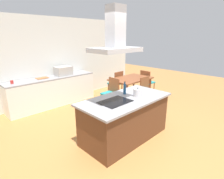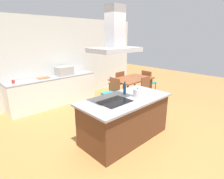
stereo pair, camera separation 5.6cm
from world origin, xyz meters
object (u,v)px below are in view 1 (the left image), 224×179
Objects in this scene: chair_at_left_end at (112,91)px; cutting_board at (42,78)px; tea_kettle at (138,93)px; range_hood at (116,37)px; olive_oil_bottle at (125,89)px; chair_facing_island at (147,89)px; countertop_microwave at (63,71)px; chair_at_right_end at (146,81)px; coffee_mug_red at (12,82)px; chair_facing_back_wall at (117,82)px; dining_table at (131,81)px; cooktop at (115,102)px.

cutting_board is at bearing 136.18° from chair_at_left_end.
tea_kettle is 0.26× the size of range_hood.
chair_facing_island is at bearing 19.41° from olive_oil_bottle.
chair_facing_island is at bearing -36.01° from chair_at_left_end.
chair_at_right_end is at bearing -27.75° from countertop_microwave.
range_hood is at bearing -158.01° from olive_oil_bottle.
coffee_mug_red is at bearing 117.55° from tea_kettle.
countertop_microwave is 1.95m from chair_facing_back_wall.
countertop_microwave is at bearing 141.17° from dining_table.
range_hood is (-0.57, 0.11, 1.12)m from tea_kettle.
dining_table is 1.57× the size of chair_facing_back_wall.
coffee_mug_red is 0.26× the size of cutting_board.
chair_at_left_end is 2.57m from range_hood.
range_hood is (-2.27, -1.49, 1.43)m from dining_table.
cutting_board is at bearing 138.93° from chair_facing_island.
coffee_mug_red is 0.06× the size of dining_table.
range_hood reaches higher than chair_facing_back_wall.
chair_facing_back_wall is (2.27, 2.15, -0.40)m from cooktop.
chair_facing_island is (2.42, -2.11, -0.40)m from cutting_board.
chair_facing_back_wall is (2.42, -0.78, -0.40)m from cutting_board.
countertop_microwave is 5.56× the size of coffee_mug_red.
countertop_microwave is at bearing -4.15° from cutting_board.
tea_kettle is at bearing -10.56° from range_hood.
coffee_mug_red is (-0.99, 2.88, 0.04)m from cooktop.
coffee_mug_red is 0.84m from cutting_board.
chair_at_right_end is at bearing -18.48° from coffee_mug_red.
cooktop is at bearing -136.45° from chair_facing_back_wall.
olive_oil_bottle is 2.81m from cutting_board.
olive_oil_bottle is (0.50, 0.20, 0.11)m from cooktop.
range_hood is at bearing 0.00° from cooktop.
cooktop is 0.67× the size of chair_at_left_end.
range_hood is at bearing -132.21° from chair_at_left_end.
cutting_board is at bearing 149.20° from dining_table.
dining_table is 1.57× the size of chair_facing_island.
cutting_board is at bearing 162.21° from chair_facing_back_wall.
olive_oil_bottle reaches higher than dining_table.
countertop_microwave is 1.70m from chair_at_left_end.
olive_oil_bottle is at bearing -60.95° from coffee_mug_red.
chair_facing_back_wall is at bearing 47.85° from olive_oil_bottle.
cutting_board reaches higher than cooktop.
tea_kettle is 1.26m from range_hood.
range_hood is at bearing -136.45° from chair_facing_back_wall.
cooktop is at bearing -87.06° from cutting_board.
chair_at_right_end is (3.18, 1.49, -0.40)m from cooktop.
coffee_mug_red is at bearing 167.37° from chair_facing_back_wall.
countertop_microwave reaches higher than chair_facing_island.
olive_oil_bottle is at bearing 102.67° from tea_kettle.
tea_kettle is at bearing -76.71° from cutting_board.
cutting_board is 3.65m from chair_at_right_end.
olive_oil_bottle reaches higher than cooktop.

